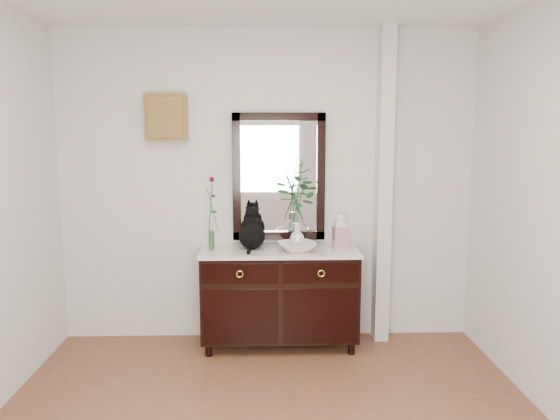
{
  "coord_description": "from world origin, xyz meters",
  "views": [
    {
      "loc": [
        -0.03,
        -2.75,
        1.85
      ],
      "look_at": [
        0.1,
        1.63,
        1.2
      ],
      "focal_mm": 35.0,
      "sensor_mm": 36.0,
      "label": 1
    }
  ],
  "objects_px": {
    "cat": "(252,227)",
    "ginger_jar": "(340,231)",
    "sideboard": "(280,293)",
    "lotus_bowl": "(297,247)"
  },
  "relations": [
    {
      "from": "sideboard",
      "to": "cat",
      "type": "relative_size",
      "value": 3.68
    },
    {
      "from": "sideboard",
      "to": "ginger_jar",
      "type": "xyz_separation_m",
      "value": [
        0.51,
        -0.0,
        0.53
      ]
    },
    {
      "from": "sideboard",
      "to": "cat",
      "type": "xyz_separation_m",
      "value": [
        -0.23,
        0.05,
        0.56
      ]
    },
    {
      "from": "cat",
      "to": "lotus_bowl",
      "type": "xyz_separation_m",
      "value": [
        0.38,
        -0.12,
        -0.14
      ]
    },
    {
      "from": "lotus_bowl",
      "to": "ginger_jar",
      "type": "bearing_deg",
      "value": 10.54
    },
    {
      "from": "sideboard",
      "to": "lotus_bowl",
      "type": "bearing_deg",
      "value": -26.32
    },
    {
      "from": "sideboard",
      "to": "ginger_jar",
      "type": "bearing_deg",
      "value": -0.23
    },
    {
      "from": "lotus_bowl",
      "to": "sideboard",
      "type": "bearing_deg",
      "value": 153.68
    },
    {
      "from": "cat",
      "to": "ginger_jar",
      "type": "bearing_deg",
      "value": -3.07
    },
    {
      "from": "sideboard",
      "to": "ginger_jar",
      "type": "height_order",
      "value": "ginger_jar"
    }
  ]
}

